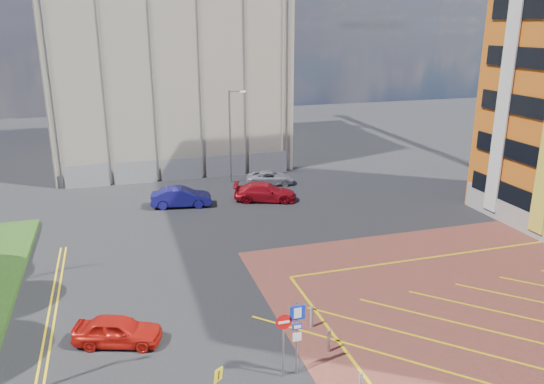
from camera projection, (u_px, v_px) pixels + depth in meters
name	position (u px, v px, depth m)	size (l,w,h in m)	color
lamp_back	(231.00, 133.00, 45.27)	(1.53, 0.16, 8.00)	#9EA0A8
sign_cluster	(292.00, 332.00, 20.30)	(1.17, 0.12, 3.20)	#9EA0A8
construction_building	(163.00, 48.00, 53.07)	(21.20, 19.20, 22.00)	#A09483
construction_fence	(193.00, 168.00, 47.24)	(21.60, 0.06, 2.00)	gray
car_red_left	(118.00, 330.00, 22.77)	(1.51, 3.75, 1.28)	red
car_blue_back	(181.00, 197.00, 40.12)	(1.57, 4.50, 1.48)	navy
car_red_back	(265.00, 192.00, 41.43)	(1.98, 4.88, 1.42)	#AB0E1A
car_silver_back	(270.00, 178.00, 45.77)	(1.92, 4.16, 1.16)	silver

